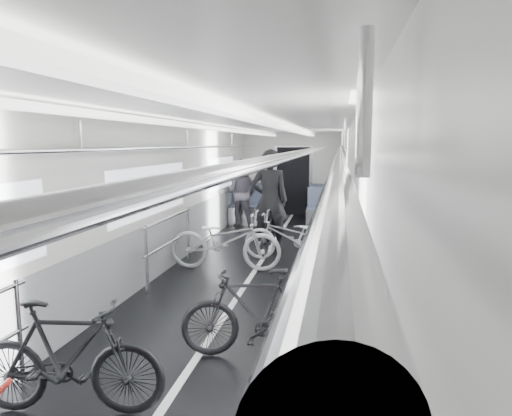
% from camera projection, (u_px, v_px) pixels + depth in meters
% --- Properties ---
extents(car_shell, '(3.02, 14.01, 2.41)m').
position_uv_depth(car_shell, '(265.00, 197.00, 8.48)').
color(car_shell, black).
rests_on(car_shell, ground).
extents(bike_left_mid, '(1.58, 0.63, 0.92)m').
position_uv_depth(bike_left_mid, '(68.00, 357.00, 3.55)').
color(bike_left_mid, black).
rests_on(bike_left_mid, floor).
extents(bike_left_far, '(1.92, 0.73, 1.00)m').
position_uv_depth(bike_left_far, '(225.00, 240.00, 7.65)').
color(bike_left_far, '#B4B5B9').
rests_on(bike_left_far, floor).
extents(bike_right_near, '(1.55, 0.70, 0.90)m').
position_uv_depth(bike_right_near, '(256.00, 312.00, 4.53)').
color(bike_right_near, black).
rests_on(bike_right_near, floor).
extents(bike_right_mid, '(1.73, 0.67, 0.90)m').
position_uv_depth(bike_right_mid, '(291.00, 237.00, 8.21)').
color(bike_right_mid, silver).
rests_on(bike_right_mid, floor).
extents(bike_aisle, '(0.65, 1.58, 0.81)m').
position_uv_depth(bike_aisle, '(271.00, 231.00, 8.94)').
color(bike_aisle, black).
rests_on(bike_aisle, floor).
extents(person_standing, '(0.81, 0.62, 2.01)m').
position_uv_depth(person_standing, '(269.00, 200.00, 8.97)').
color(person_standing, black).
rests_on(person_standing, floor).
extents(person_seated, '(0.94, 0.79, 1.72)m').
position_uv_depth(person_seated, '(242.00, 193.00, 11.56)').
color(person_seated, '#322F37').
rests_on(person_seated, floor).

